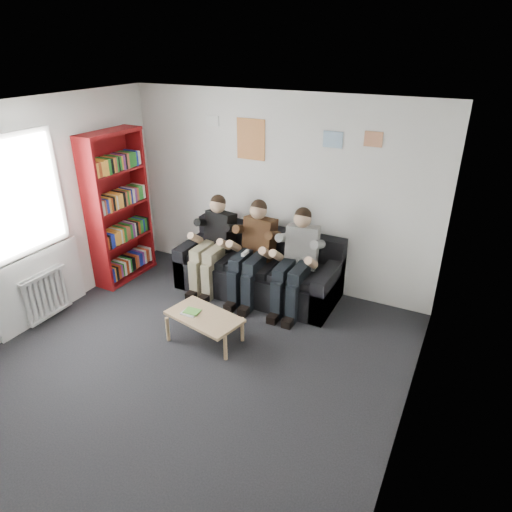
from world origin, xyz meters
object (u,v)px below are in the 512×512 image
(sofa, at_px, (259,271))
(person_left, at_px, (213,245))
(bookshelf, at_px, (119,208))
(person_middle, at_px, (252,253))
(person_right, at_px, (296,262))
(coffee_table, at_px, (204,318))

(sofa, xyz_separation_m, person_left, (-0.63, -0.20, 0.36))
(bookshelf, relative_size, person_left, 1.61)
(sofa, distance_m, bookshelf, 2.20)
(person_left, distance_m, person_middle, 0.63)
(bookshelf, xyz_separation_m, person_left, (1.37, 0.30, -0.42))
(sofa, distance_m, person_right, 0.75)
(sofa, bearing_deg, person_middle, -90.00)
(person_left, distance_m, person_right, 1.25)
(bookshelf, height_order, coffee_table, bookshelf)
(coffee_table, relative_size, person_middle, 0.64)
(bookshelf, xyz_separation_m, coffee_table, (1.96, -0.87, -0.78))
(coffee_table, distance_m, person_middle, 1.23)
(bookshelf, height_order, person_right, bookshelf)
(bookshelf, distance_m, person_right, 2.67)
(person_left, bearing_deg, coffee_table, -54.09)
(bookshelf, distance_m, person_middle, 2.06)
(person_left, relative_size, person_right, 0.99)
(coffee_table, bearing_deg, person_middle, 88.36)
(coffee_table, bearing_deg, person_right, 60.58)
(bookshelf, bearing_deg, person_left, 14.11)
(coffee_table, xyz_separation_m, person_right, (0.66, 1.17, 0.37))
(sofa, height_order, person_middle, person_middle)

